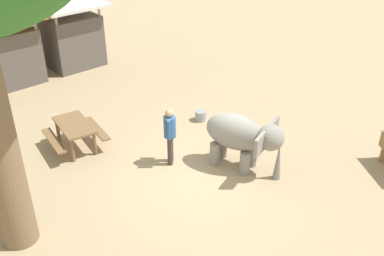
{
  "coord_description": "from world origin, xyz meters",
  "views": [
    {
      "loc": [
        -6.54,
        -6.94,
        6.8
      ],
      "look_at": [
        0.44,
        0.85,
        0.8
      ],
      "focal_mm": 41.62,
      "sensor_mm": 36.0,
      "label": 1
    }
  ],
  "objects": [
    {
      "name": "person_handler",
      "position": [
        -0.31,
        0.88,
        0.95
      ],
      "size": [
        0.39,
        0.39,
        1.62
      ],
      "rotation": [
        0.0,
        0.0,
        -0.79
      ],
      "color": "#3F3833",
      "rests_on": "ground_plane"
    },
    {
      "name": "elephant",
      "position": [
        0.95,
        -0.52,
        0.95
      ],
      "size": [
        1.6,
        2.16,
        1.49
      ],
      "rotation": [
        0.0,
        0.0,
        5.03
      ],
      "color": "gray",
      "rests_on": "ground_plane"
    },
    {
      "name": "ground_plane",
      "position": [
        0.0,
        0.0,
        0.0
      ],
      "size": [
        60.0,
        60.0,
        0.0
      ],
      "primitive_type": "plane",
      "color": "tan"
    },
    {
      "name": "picnic_table_near",
      "position": [
        -1.82,
        3.22,
        0.59
      ],
      "size": [
        1.71,
        1.72,
        0.78
      ],
      "rotation": [
        0.0,
        0.0,
        1.41
      ],
      "color": "brown",
      "rests_on": "ground_plane"
    },
    {
      "name": "market_stall_orange",
      "position": [
        -1.31,
        8.98,
        1.14
      ],
      "size": [
        2.5,
        2.5,
        2.52
      ],
      "color": "#59514C",
      "rests_on": "ground_plane"
    },
    {
      "name": "market_stall_white",
      "position": [
        1.29,
        8.98,
        1.14
      ],
      "size": [
        2.5,
        2.5,
        2.52
      ],
      "color": "#59514C",
      "rests_on": "ground_plane"
    },
    {
      "name": "feed_bucket",
      "position": [
        1.91,
        2.08,
        0.16
      ],
      "size": [
        0.36,
        0.36,
        0.32
      ],
      "primitive_type": "cylinder",
      "color": "gray",
      "rests_on": "ground_plane"
    }
  ]
}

